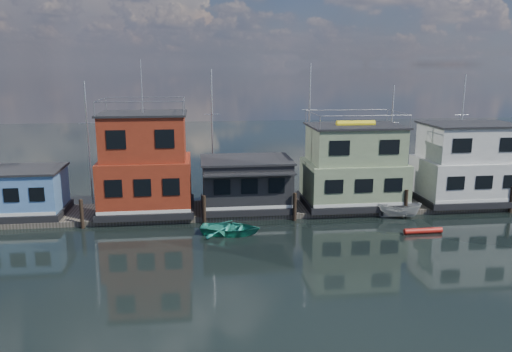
{
  "coord_description": "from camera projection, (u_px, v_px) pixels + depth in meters",
  "views": [
    {
      "loc": [
        -4.39,
        -27.37,
        11.87
      ],
      "look_at": [
        0.3,
        12.0,
        3.0
      ],
      "focal_mm": 35.0,
      "sensor_mm": 36.0,
      "label": 1
    }
  ],
  "objects": [
    {
      "name": "houseboat_green",
      "position": [
        354.0,
        167.0,
        41.45
      ],
      "size": [
        8.4,
        5.9,
        7.03
      ],
      "color": "black",
      "rests_on": "dock"
    },
    {
      "name": "background_masts",
      "position": [
        296.0,
        134.0,
        46.4
      ],
      "size": [
        36.4,
        0.16,
        12.0
      ],
      "color": "silver",
      "rests_on": "ground"
    },
    {
      "name": "red_kayak",
      "position": [
        423.0,
        231.0,
        35.81
      ],
      "size": [
        2.82,
        0.46,
        0.41
      ],
      "primitive_type": "cylinder",
      "rotation": [
        0.0,
        1.57,
        0.02
      ],
      "color": "red",
      "rests_on": "ground"
    },
    {
      "name": "houseboat_dark",
      "position": [
        246.0,
        183.0,
        40.64
      ],
      "size": [
        7.4,
        6.1,
        4.06
      ],
      "color": "black",
      "rests_on": "dock"
    },
    {
      "name": "pilings",
      "position": [
        252.0,
        208.0,
        38.25
      ],
      "size": [
        42.28,
        0.28,
        2.2
      ],
      "color": "#2D2116",
      "rests_on": "ground"
    },
    {
      "name": "dock",
      "position": [
        252.0,
        209.0,
        41.2
      ],
      "size": [
        48.0,
        5.0,
        0.4
      ],
      "primitive_type": "cube",
      "color": "#595147",
      "rests_on": "ground"
    },
    {
      "name": "houseboat_red",
      "position": [
        145.0,
        165.0,
        39.37
      ],
      "size": [
        7.4,
        5.9,
        11.86
      ],
      "color": "black",
      "rests_on": "dock"
    },
    {
      "name": "houseboat_blue",
      "position": [
        22.0,
        192.0,
        38.69
      ],
      "size": [
        6.4,
        4.9,
        3.66
      ],
      "color": "black",
      "rests_on": "dock"
    },
    {
      "name": "motorboat",
      "position": [
        399.0,
        210.0,
        39.37
      ],
      "size": [
        3.65,
        2.29,
        1.32
      ],
      "primitive_type": "imported",
      "rotation": [
        0.0,
        0.0,
        1.25
      ],
      "color": "beige",
      "rests_on": "ground"
    },
    {
      "name": "dinghy_teal",
      "position": [
        230.0,
        228.0,
        35.61
      ],
      "size": [
        4.9,
        4.0,
        0.89
      ],
      "primitive_type": "imported",
      "rotation": [
        0.0,
        0.0,
        1.33
      ],
      "color": "teal",
      "rests_on": "ground"
    },
    {
      "name": "ground",
      "position": [
        275.0,
        269.0,
        29.62
      ],
      "size": [
        160.0,
        160.0,
        0.0
      ],
      "primitive_type": "plane",
      "color": "black",
      "rests_on": "ground"
    },
    {
      "name": "houseboat_white",
      "position": [
        467.0,
        164.0,
        42.61
      ],
      "size": [
        8.4,
        5.9,
        6.66
      ],
      "color": "black",
      "rests_on": "dock"
    }
  ]
}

